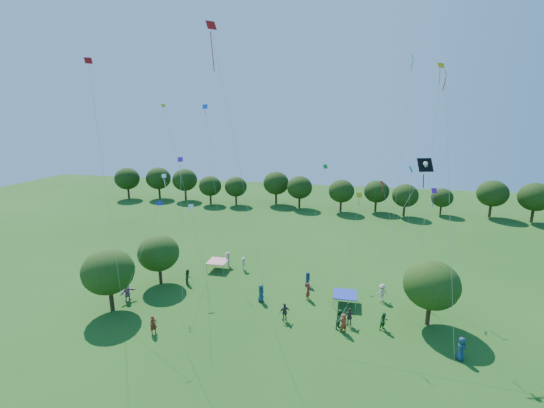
{
  "coord_description": "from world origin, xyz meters",
  "views": [
    {
      "loc": [
        6.05,
        -13.05,
        17.91
      ],
      "look_at": [
        0.0,
        14.0,
        11.0
      ],
      "focal_mm": 24.0,
      "sensor_mm": 36.0,
      "label": 1
    }
  ],
  "objects_px": {
    "red_high_kite": "(221,79)",
    "tent_blue": "(345,294)",
    "near_tree_east": "(432,285)",
    "pirate_kite": "(423,168)",
    "near_tree_west": "(108,272)",
    "tent_red_stripe": "(218,261)",
    "near_tree_north": "(159,253)"
  },
  "relations": [
    {
      "from": "tent_blue",
      "to": "tent_red_stripe",
      "type": "bearing_deg",
      "value": 161.61
    },
    {
      "from": "near_tree_north",
      "to": "pirate_kite",
      "type": "height_order",
      "value": "pirate_kite"
    },
    {
      "from": "tent_red_stripe",
      "to": "near_tree_east",
      "type": "bearing_deg",
      "value": -17.37
    },
    {
      "from": "near_tree_east",
      "to": "pirate_kite",
      "type": "xyz_separation_m",
      "value": [
        -1.4,
        1.04,
        9.79
      ]
    },
    {
      "from": "tent_red_stripe",
      "to": "pirate_kite",
      "type": "distance_m",
      "value": 24.8
    },
    {
      "from": "red_high_kite",
      "to": "tent_red_stripe",
      "type": "bearing_deg",
      "value": 117.08
    },
    {
      "from": "tent_red_stripe",
      "to": "tent_blue",
      "type": "distance_m",
      "value": 15.64
    },
    {
      "from": "near_tree_west",
      "to": "pirate_kite",
      "type": "distance_m",
      "value": 29.09
    },
    {
      "from": "near_tree_east",
      "to": "tent_blue",
      "type": "height_order",
      "value": "near_tree_east"
    },
    {
      "from": "near_tree_west",
      "to": "red_high_kite",
      "type": "height_order",
      "value": "red_high_kite"
    },
    {
      "from": "near_tree_west",
      "to": "red_high_kite",
      "type": "bearing_deg",
      "value": 14.95
    },
    {
      "from": "near_tree_west",
      "to": "near_tree_north",
      "type": "height_order",
      "value": "near_tree_west"
    },
    {
      "from": "tent_blue",
      "to": "red_high_kite",
      "type": "xyz_separation_m",
      "value": [
        -10.77,
        -3.04,
        19.63
      ]
    },
    {
      "from": "near_tree_north",
      "to": "pirate_kite",
      "type": "relative_size",
      "value": 0.42
    },
    {
      "from": "near_tree_east",
      "to": "near_tree_west",
      "type": "bearing_deg",
      "value": -172.2
    },
    {
      "from": "pirate_kite",
      "to": "red_high_kite",
      "type": "distance_m",
      "value": 18.1
    },
    {
      "from": "tent_red_stripe",
      "to": "tent_blue",
      "type": "xyz_separation_m",
      "value": [
        14.84,
        -4.94,
        0.0
      ]
    },
    {
      "from": "tent_blue",
      "to": "pirate_kite",
      "type": "xyz_separation_m",
      "value": [
        5.75,
        -0.91,
        12.53
      ]
    },
    {
      "from": "near_tree_west",
      "to": "pirate_kite",
      "type": "bearing_deg",
      "value": 10.35
    },
    {
      "from": "red_high_kite",
      "to": "near_tree_north",
      "type": "bearing_deg",
      "value": 159.84
    },
    {
      "from": "near_tree_north",
      "to": "pirate_kite",
      "type": "bearing_deg",
      "value": -2.54
    },
    {
      "from": "pirate_kite",
      "to": "red_high_kite",
      "type": "height_order",
      "value": "red_high_kite"
    },
    {
      "from": "near_tree_west",
      "to": "red_high_kite",
      "type": "relative_size",
      "value": 0.25
    },
    {
      "from": "near_tree_north",
      "to": "tent_blue",
      "type": "distance_m",
      "value": 19.79
    },
    {
      "from": "near_tree_north",
      "to": "red_high_kite",
      "type": "bearing_deg",
      "value": -20.16
    },
    {
      "from": "near_tree_west",
      "to": "tent_blue",
      "type": "bearing_deg",
      "value": 15.36
    },
    {
      "from": "near_tree_west",
      "to": "tent_red_stripe",
      "type": "bearing_deg",
      "value": 59.27
    },
    {
      "from": "near_tree_west",
      "to": "near_tree_east",
      "type": "distance_m",
      "value": 28.66
    },
    {
      "from": "tent_red_stripe",
      "to": "near_tree_west",
      "type": "bearing_deg",
      "value": -120.73
    },
    {
      "from": "red_high_kite",
      "to": "tent_blue",
      "type": "bearing_deg",
      "value": 15.76
    },
    {
      "from": "tent_blue",
      "to": "red_high_kite",
      "type": "height_order",
      "value": "red_high_kite"
    },
    {
      "from": "near_tree_west",
      "to": "tent_blue",
      "type": "distance_m",
      "value": 22.22
    }
  ]
}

